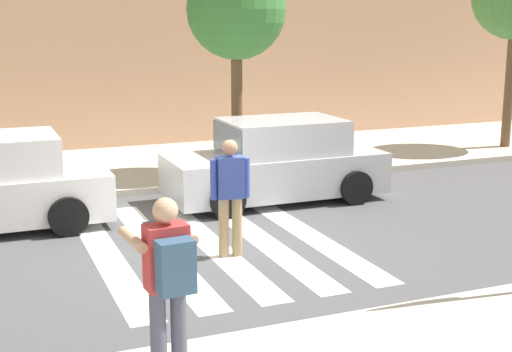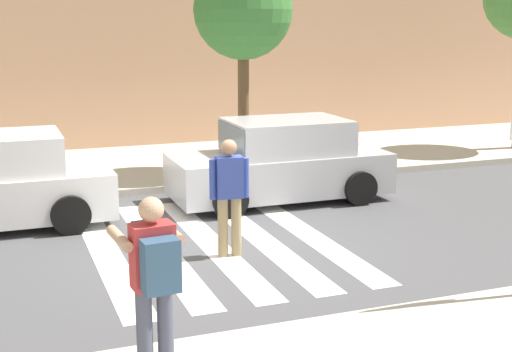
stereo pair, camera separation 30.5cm
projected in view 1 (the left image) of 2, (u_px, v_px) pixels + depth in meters
name	position (u px, v px, depth m)	size (l,w,h in m)	color
ground_plane	(215.00, 247.00, 10.82)	(120.00, 120.00, 0.00)	#4C4C4F
sidewalk_far	(129.00, 168.00, 16.24)	(60.00, 4.80, 0.14)	beige
building_facade_far	(91.00, 40.00, 19.62)	(56.00, 4.00, 5.65)	tan
crosswalk_stripe_0	(107.00, 256.00, 10.42)	(0.44, 5.20, 0.01)	silver
crosswalk_stripe_1	(160.00, 249.00, 10.71)	(0.44, 5.20, 0.01)	silver
crosswalk_stripe_2	(210.00, 243.00, 11.00)	(0.44, 5.20, 0.01)	silver
crosswalk_stripe_3	(258.00, 237.00, 11.30)	(0.44, 5.20, 0.01)	silver
crosswalk_stripe_4	(304.00, 232.00, 11.59)	(0.44, 5.20, 0.01)	silver
photographer_with_backpack	(168.00, 274.00, 6.36)	(0.63, 0.88, 1.72)	#474C60
pedestrian_crossing	(230.00, 191.00, 10.22)	(0.58, 0.28, 1.72)	tan
parked_car_silver	(277.00, 163.00, 13.50)	(4.10, 1.92, 1.55)	#B7BABF
street_tree_center	(236.00, 11.00, 14.78)	(2.08, 2.08, 4.48)	brown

